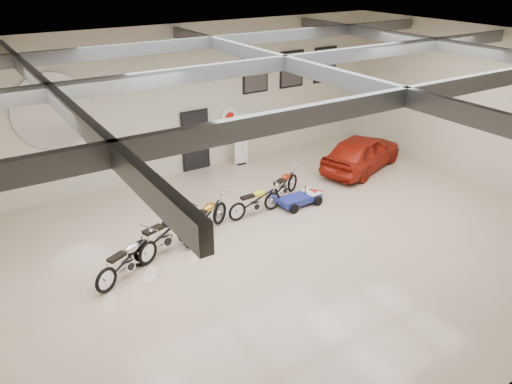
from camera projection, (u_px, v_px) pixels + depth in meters
floor at (280, 246)px, 13.09m from camera, size 16.00×12.00×0.01m
ceiling at (285, 51)px, 10.95m from camera, size 16.00×12.00×0.01m
back_wall at (179, 102)px, 16.60m from camera, size 16.00×0.02×5.00m
right_wall at (488, 109)px, 15.90m from camera, size 0.02×12.00×5.00m
ceiling_beams at (285, 63)px, 11.06m from camera, size 15.80×11.80×0.32m
door at (195, 141)px, 17.42m from camera, size 0.92×0.08×2.10m
logo_plaque at (52, 112)px, 14.49m from camera, size 2.30×0.06×1.16m
poster_left at (255, 74)px, 17.77m from camera, size 1.05×0.08×1.35m
poster_mid at (292, 69)px, 18.54m from camera, size 1.05×0.08×1.35m
poster_right at (325, 65)px, 19.32m from camera, size 1.05×0.08×1.35m
oil_sign at (230, 117)px, 17.82m from camera, size 0.72×0.10×0.72m
banner_stand at (241, 140)px, 17.89m from camera, size 0.53×0.25×1.88m
motorcycle_silver at (127, 259)px, 11.62m from camera, size 1.99×1.37×1.00m
motorcycle_black at (164, 233)px, 12.56m from camera, size 2.30×1.27×1.14m
motorcycle_gold at (206, 218)px, 13.40m from camera, size 2.07×1.59×1.06m
motorcycle_yellow at (255, 201)px, 14.49m from camera, size 1.78×0.60×0.92m
motorcycle_red at (283, 185)px, 15.47m from camera, size 1.87×1.31×0.94m
go_kart at (303, 195)px, 15.20m from camera, size 1.67×0.80×0.60m
vintage_car at (362, 152)px, 17.59m from camera, size 2.65×4.04×1.28m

